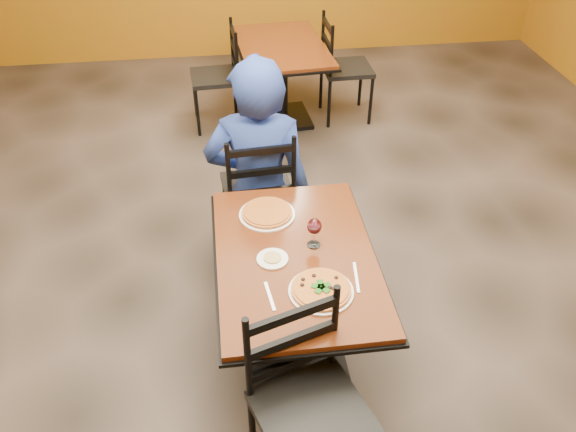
{
  "coord_description": "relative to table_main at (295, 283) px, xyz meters",
  "views": [
    {
      "loc": [
        -0.33,
        -2.68,
        2.71
      ],
      "look_at": [
        -0.01,
        -0.3,
        0.85
      ],
      "focal_mm": 36.15,
      "sensor_mm": 36.0,
      "label": 1
    }
  ],
  "objects": [
    {
      "name": "plate_far",
      "position": [
        -0.11,
        0.35,
        0.2
      ],
      "size": [
        0.31,
        0.31,
        0.01
      ],
      "primitive_type": "cylinder",
      "color": "white",
      "rests_on": "table_main"
    },
    {
      "name": "chair_main_near",
      "position": [
        -0.03,
        -0.76,
        -0.05
      ],
      "size": [
        0.58,
        0.58,
        1.01
      ],
      "primitive_type": null,
      "rotation": [
        0.0,
        0.0,
        0.32
      ],
      "color": "black",
      "rests_on": "floor"
    },
    {
      "name": "plate_main",
      "position": [
        0.08,
        -0.27,
        0.2
      ],
      "size": [
        0.31,
        0.31,
        0.01
      ],
      "primitive_type": "cylinder",
      "color": "white",
      "rests_on": "table_main"
    },
    {
      "name": "pizza_far",
      "position": [
        -0.11,
        0.35,
        0.21
      ],
      "size": [
        0.28,
        0.28,
        0.02
      ],
      "primitive_type": "cylinder",
      "color": "#C38525",
      "rests_on": "plate_far"
    },
    {
      "name": "table_second",
      "position": [
        0.27,
        2.82,
        -0.0
      ],
      "size": [
        0.87,
        1.22,
        0.75
      ],
      "rotation": [
        0.0,
        0.0,
        0.08
      ],
      "color": "#591F0E",
      "rests_on": "floor"
    },
    {
      "name": "chair_second_right",
      "position": [
        0.89,
        2.82,
        -0.07
      ],
      "size": [
        0.45,
        0.45,
        0.97
      ],
      "primitive_type": null,
      "rotation": [
        0.0,
        0.0,
        1.59
      ],
      "color": "black",
      "rests_on": "floor"
    },
    {
      "name": "side_plate",
      "position": [
        -0.12,
        -0.02,
        0.2
      ],
      "size": [
        0.16,
        0.16,
        0.01
      ],
      "primitive_type": "cylinder",
      "color": "white",
      "rests_on": "table_main"
    },
    {
      "name": "fork",
      "position": [
        -0.16,
        -0.27,
        0.2
      ],
      "size": [
        0.04,
        0.19,
        0.0
      ],
      "primitive_type": "cube",
      "rotation": [
        0.0,
        0.0,
        0.12
      ],
      "color": "silver",
      "rests_on": "table_main"
    },
    {
      "name": "table_main",
      "position": [
        0.0,
        0.0,
        0.0
      ],
      "size": [
        0.83,
        1.23,
        0.75
      ],
      "color": "#591F0E",
      "rests_on": "floor"
    },
    {
      "name": "floor",
      "position": [
        0.0,
        0.5,
        -0.56
      ],
      "size": [
        7.0,
        8.0,
        0.01
      ],
      "primitive_type": "cube",
      "color": "black",
      "rests_on": "ground"
    },
    {
      "name": "diner",
      "position": [
        -0.11,
        0.92,
        0.16
      ],
      "size": [
        0.75,
        0.55,
        1.44
      ],
      "primitive_type": "imported",
      "rotation": [
        0.0,
        0.0,
        3.0
      ],
      "color": "navy",
      "rests_on": "floor"
    },
    {
      "name": "knife",
      "position": [
        0.27,
        -0.2,
        0.2
      ],
      "size": [
        0.04,
        0.21,
        0.0
      ],
      "primitive_type": "cube",
      "rotation": [
        0.0,
        0.0,
        -0.12
      ],
      "color": "silver",
      "rests_on": "table_main"
    },
    {
      "name": "pizza_main",
      "position": [
        0.08,
        -0.27,
        0.21
      ],
      "size": [
        0.28,
        0.28,
        0.02
      ],
      "primitive_type": "cylinder",
      "color": "#8F360A",
      "rests_on": "plate_main"
    },
    {
      "name": "chair_main_far",
      "position": [
        -0.12,
        0.97,
        -0.06
      ],
      "size": [
        0.48,
        0.48,
        0.98
      ],
      "primitive_type": null,
      "rotation": [
        0.0,
        0.0,
        3.22
      ],
      "color": "black",
      "rests_on": "floor"
    },
    {
      "name": "dip",
      "position": [
        -0.12,
        -0.02,
        0.21
      ],
      "size": [
        0.09,
        0.09,
        0.01
      ],
      "primitive_type": "cylinder",
      "color": "tan",
      "rests_on": "side_plate"
    },
    {
      "name": "wine_glass",
      "position": [
        0.1,
        0.07,
        0.28
      ],
      "size": [
        0.08,
        0.08,
        0.18
      ],
      "primitive_type": null,
      "color": "white",
      "rests_on": "table_main"
    },
    {
      "name": "chair_second_left",
      "position": [
        -0.34,
        2.82,
        -0.08
      ],
      "size": [
        0.45,
        0.45,
        0.94
      ],
      "primitive_type": null,
      "rotation": [
        0.0,
        0.0,
        -1.51
      ],
      "color": "black",
      "rests_on": "floor"
    }
  ]
}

